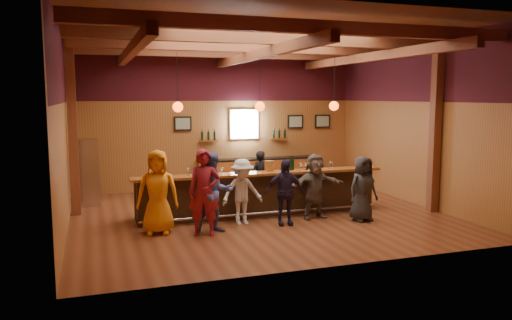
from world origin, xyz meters
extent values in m
plane|color=brown|center=(0.00, 0.00, 0.00)|extent=(9.00, 9.00, 0.00)
cube|color=#925827|center=(0.00, 4.00, 2.25)|extent=(9.00, 0.04, 4.50)
cube|color=#925827|center=(0.00, -4.00, 2.25)|extent=(9.00, 0.04, 4.50)
cube|color=#925827|center=(-4.50, 0.00, 2.25)|extent=(0.04, 8.00, 4.50)
cube|color=#925827|center=(4.50, 0.00, 2.25)|extent=(0.04, 8.00, 4.50)
cube|color=brown|center=(0.00, 0.00, 4.50)|extent=(9.00, 8.00, 0.04)
cube|color=#3D1018|center=(0.00, 3.98, 3.65)|extent=(9.00, 0.01, 1.70)
cube|color=#3D1018|center=(-4.48, 0.00, 3.65)|extent=(0.01, 8.00, 1.70)
cube|color=#3D1018|center=(4.48, 0.00, 3.65)|extent=(0.01, 8.00, 1.70)
cube|color=brown|center=(-4.35, 1.50, 2.25)|extent=(0.22, 0.22, 4.50)
cube|color=brown|center=(4.35, -1.00, 2.25)|extent=(0.22, 0.22, 4.50)
cube|color=brown|center=(0.00, -3.00, 4.20)|extent=(8.80, 0.20, 0.25)
cube|color=brown|center=(0.00, -1.00, 4.20)|extent=(8.80, 0.20, 0.25)
cube|color=brown|center=(0.00, 1.00, 4.20)|extent=(8.80, 0.20, 0.25)
cube|color=brown|center=(0.00, 3.00, 4.20)|extent=(8.80, 0.20, 0.25)
cube|color=brown|center=(-3.00, 0.00, 3.95)|extent=(0.18, 7.80, 0.22)
cube|color=brown|center=(0.00, 0.00, 3.95)|extent=(0.18, 7.80, 0.22)
cube|color=brown|center=(3.00, 0.00, 3.95)|extent=(0.18, 7.80, 0.22)
cube|color=black|center=(0.00, 0.00, 0.53)|extent=(6.00, 0.60, 1.05)
cube|color=brown|center=(0.00, -0.18, 1.08)|extent=(6.30, 0.50, 0.06)
cube|color=black|center=(0.00, 0.38, 0.93)|extent=(6.00, 0.48, 0.05)
cube|color=black|center=(0.00, 0.38, 0.45)|extent=(6.00, 0.48, 0.90)
cube|color=silver|center=(2.00, 0.38, 0.88)|extent=(0.45, 0.40, 0.14)
cube|color=silver|center=(2.50, 0.38, 0.88)|extent=(0.45, 0.40, 0.14)
cylinder|color=silver|center=(0.00, -0.42, 0.15)|extent=(6.00, 0.06, 0.06)
cube|color=brown|center=(1.20, 3.72, 0.45)|extent=(4.00, 0.50, 0.90)
cube|color=black|center=(1.20, 3.72, 0.93)|extent=(4.00, 0.52, 0.05)
cube|color=silver|center=(0.80, 3.95, 2.05)|extent=(0.95, 0.08, 0.95)
cube|color=white|center=(0.80, 3.90, 2.05)|extent=(0.78, 0.01, 0.78)
cube|color=black|center=(-1.20, 3.94, 2.10)|extent=(0.55, 0.04, 0.45)
cube|color=silver|center=(-1.20, 3.92, 2.10)|extent=(0.45, 0.01, 0.35)
cube|color=black|center=(2.60, 3.94, 2.10)|extent=(0.55, 0.04, 0.45)
cube|color=silver|center=(2.60, 3.92, 2.10)|extent=(0.45, 0.01, 0.35)
cube|color=black|center=(3.60, 3.94, 2.10)|extent=(0.55, 0.04, 0.45)
cube|color=silver|center=(3.60, 3.92, 2.10)|extent=(0.45, 0.01, 0.35)
cube|color=brown|center=(-0.40, 3.88, 1.55)|extent=(0.60, 0.18, 0.04)
cylinder|color=black|center=(-0.60, 3.88, 1.70)|extent=(0.07, 0.07, 0.26)
cylinder|color=black|center=(-0.40, 3.88, 1.70)|extent=(0.07, 0.07, 0.26)
cylinder|color=black|center=(-0.20, 3.88, 1.70)|extent=(0.07, 0.07, 0.26)
cube|color=brown|center=(2.00, 3.88, 1.55)|extent=(0.60, 0.18, 0.04)
cylinder|color=black|center=(1.80, 3.88, 1.70)|extent=(0.07, 0.07, 0.26)
cylinder|color=black|center=(2.00, 3.88, 1.70)|extent=(0.07, 0.07, 0.26)
cylinder|color=black|center=(2.20, 3.88, 1.70)|extent=(0.07, 0.07, 0.26)
cylinder|color=black|center=(-2.00, 0.00, 3.33)|extent=(0.01, 0.01, 1.25)
sphere|color=#FF450C|center=(-2.00, 0.00, 2.70)|extent=(0.24, 0.24, 0.24)
cylinder|color=black|center=(0.00, 0.00, 3.33)|extent=(0.01, 0.01, 1.25)
sphere|color=#FF450C|center=(0.00, 0.00, 2.70)|extent=(0.24, 0.24, 0.24)
cylinder|color=black|center=(2.00, 0.00, 3.33)|extent=(0.01, 0.01, 1.25)
sphere|color=#FF450C|center=(2.00, 0.00, 2.70)|extent=(0.24, 0.24, 0.24)
cube|color=silver|center=(-4.10, 2.60, 0.90)|extent=(0.70, 0.70, 1.80)
imported|color=orange|center=(-2.62, -0.89, 0.91)|extent=(0.99, 0.75, 1.82)
imported|color=maroon|center=(-1.70, -1.34, 0.92)|extent=(0.77, 0.61, 1.84)
imported|color=#4D5A9B|center=(-1.47, -1.22, 0.88)|extent=(0.87, 0.68, 1.76)
imported|color=silver|center=(-0.67, -0.72, 0.76)|extent=(1.04, 0.67, 1.52)
imported|color=#231C39|center=(0.23, -1.07, 0.76)|extent=(0.93, 0.48, 1.52)
imported|color=#5D534A|center=(1.16, -0.73, 0.79)|extent=(1.51, 0.63, 1.58)
imported|color=#2A2A2D|center=(2.13, -1.30, 0.77)|extent=(0.81, 0.58, 1.55)
imported|color=black|center=(0.41, 1.25, 0.74)|extent=(0.63, 0.54, 1.47)
cylinder|color=olive|center=(0.23, -0.04, 1.24)|extent=(0.23, 0.23, 0.25)
cylinder|color=black|center=(0.84, -0.08, 1.24)|extent=(0.08, 0.08, 0.27)
cylinder|color=black|center=(0.84, -0.08, 1.42)|extent=(0.03, 0.03, 0.09)
cylinder|color=black|center=(0.80, -0.08, 1.24)|extent=(0.08, 0.08, 0.27)
cylinder|color=black|center=(0.80, -0.08, 1.43)|extent=(0.03, 0.03, 0.09)
cylinder|color=silver|center=(-2.68, -0.14, 1.11)|extent=(0.07, 0.07, 0.01)
cylinder|color=silver|center=(-2.68, -0.14, 1.17)|extent=(0.01, 0.01, 0.10)
sphere|color=silver|center=(-2.68, -0.14, 1.24)|extent=(0.08, 0.08, 0.08)
cylinder|color=silver|center=(-1.81, -0.14, 1.11)|extent=(0.07, 0.07, 0.01)
cylinder|color=silver|center=(-1.81, -0.14, 1.17)|extent=(0.01, 0.01, 0.10)
sphere|color=silver|center=(-1.81, -0.14, 1.26)|extent=(0.08, 0.08, 0.08)
cylinder|color=silver|center=(-1.59, -0.14, 1.11)|extent=(0.07, 0.07, 0.01)
cylinder|color=silver|center=(-1.59, -0.14, 1.17)|extent=(0.01, 0.01, 0.10)
sphere|color=silver|center=(-1.59, -0.14, 1.25)|extent=(0.08, 0.08, 0.08)
cylinder|color=silver|center=(-1.02, -0.25, 1.11)|extent=(0.07, 0.07, 0.01)
cylinder|color=silver|center=(-1.02, -0.25, 1.17)|extent=(0.01, 0.01, 0.10)
sphere|color=silver|center=(-1.02, -0.25, 1.25)|extent=(0.08, 0.08, 0.08)
cylinder|color=silver|center=(-0.35, -0.21, 1.11)|extent=(0.07, 0.07, 0.01)
cylinder|color=silver|center=(-0.35, -0.21, 1.17)|extent=(0.01, 0.01, 0.10)
sphere|color=silver|center=(-0.35, -0.21, 1.25)|extent=(0.08, 0.08, 0.08)
cylinder|color=silver|center=(1.01, -0.19, 1.11)|extent=(0.07, 0.07, 0.01)
cylinder|color=silver|center=(1.01, -0.19, 1.17)|extent=(0.01, 0.01, 0.11)
sphere|color=silver|center=(1.01, -0.19, 1.26)|extent=(0.08, 0.08, 0.08)
cylinder|color=silver|center=(1.15, -0.13, 1.11)|extent=(0.07, 0.07, 0.01)
cylinder|color=silver|center=(1.15, -0.13, 1.17)|extent=(0.01, 0.01, 0.10)
sphere|color=silver|center=(1.15, -0.13, 1.25)|extent=(0.08, 0.08, 0.08)
cylinder|color=silver|center=(1.88, -0.14, 1.11)|extent=(0.07, 0.07, 0.01)
cylinder|color=silver|center=(1.88, -0.14, 1.17)|extent=(0.01, 0.01, 0.10)
sphere|color=silver|center=(1.88, -0.14, 1.25)|extent=(0.08, 0.08, 0.08)
camera|label=1|loc=(-3.92, -11.53, 2.94)|focal=35.00mm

